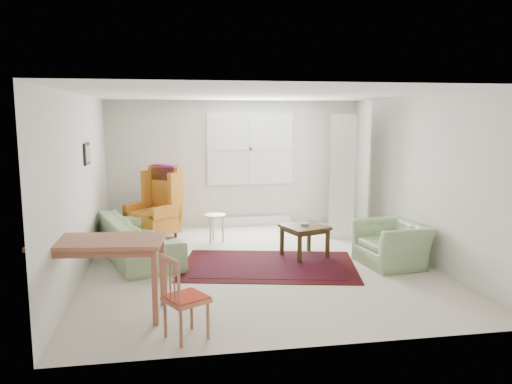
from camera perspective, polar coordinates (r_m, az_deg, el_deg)
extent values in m
cube|color=beige|center=(7.55, 0.39, -8.25)|extent=(5.00, 5.50, 0.01)
cube|color=white|center=(7.23, 0.41, 11.08)|extent=(5.00, 5.50, 0.01)
cube|color=beige|center=(9.98, -2.37, 3.23)|extent=(5.00, 0.04, 2.50)
cube|color=beige|center=(4.64, 6.37, -3.18)|extent=(5.00, 0.04, 2.50)
cube|color=beige|center=(7.28, -19.37, 0.70)|extent=(0.04, 5.50, 2.50)
cube|color=beige|center=(8.10, 18.09, 1.53)|extent=(0.04, 5.50, 2.50)
cube|color=white|center=(9.98, -0.65, 4.97)|extent=(1.72, 0.06, 1.42)
cube|color=white|center=(9.98, -0.65, 4.96)|extent=(1.60, 0.02, 1.30)
cube|color=silver|center=(10.12, -0.59, -3.33)|extent=(1.60, 0.12, 0.18)
cube|color=black|center=(7.72, -18.77, 4.16)|extent=(0.03, 0.42, 0.32)
cube|color=tan|center=(7.72, -18.66, 4.16)|extent=(0.01, 0.34, 0.24)
imported|color=#84A16B|center=(7.99, -13.44, -4.19)|extent=(1.50, 2.39, 0.90)
imported|color=#84A16B|center=(7.69, 15.31, -5.31)|extent=(0.98, 1.08, 0.76)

